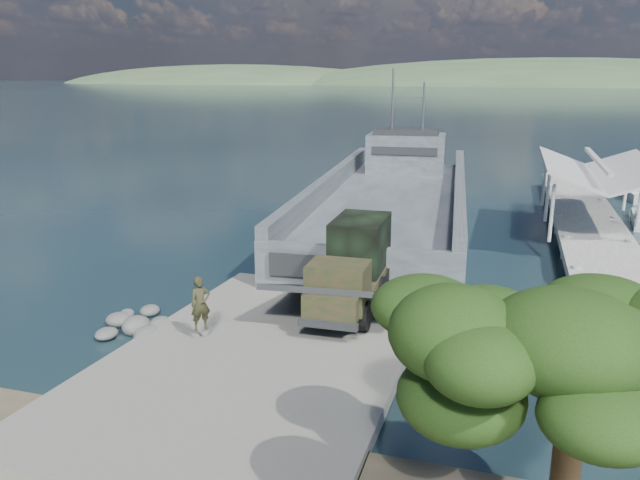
{
  "coord_description": "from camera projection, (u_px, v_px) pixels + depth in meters",
  "views": [
    {
      "loc": [
        7.98,
        -20.31,
        10.17
      ],
      "look_at": [
        -0.03,
        6.0,
        2.78
      ],
      "focal_mm": 35.0,
      "sensor_mm": 36.0,
      "label": 1
    }
  ],
  "objects": [
    {
      "name": "shoreline_rocks",
      "position": [
        139.0,
        326.0,
        25.85
      ],
      "size": [
        3.2,
        5.6,
        0.9
      ],
      "primitive_type": null,
      "color": "#4D4E4B",
      "rests_on": "ground"
    },
    {
      "name": "pier",
      "position": [
        593.0,
        222.0,
        36.91
      ],
      "size": [
        6.4,
        44.0,
        6.1
      ],
      "color": "gray",
      "rests_on": "ground"
    },
    {
      "name": "distant_headlands",
      "position": [
        567.0,
        85.0,
        526.92
      ],
      "size": [
        1000.0,
        240.0,
        48.0
      ],
      "primitive_type": null,
      "color": "#3E5A38",
      "rests_on": "ground"
    },
    {
      "name": "landing_craft",
      "position": [
        392.0,
        208.0,
        43.91
      ],
      "size": [
        12.41,
        38.92,
        11.39
      ],
      "rotation": [
        0.0,
        0.0,
        0.08
      ],
      "color": "#41464D",
      "rests_on": "ground"
    },
    {
      "name": "soldier",
      "position": [
        201.0,
        314.0,
        23.13
      ],
      "size": [
        0.88,
        0.88,
        2.05
      ],
      "primitive_type": "imported",
      "rotation": [
        0.0,
        0.0,
        0.77
      ],
      "color": "#22341C",
      "rests_on": "boat_ramp"
    },
    {
      "name": "military_truck",
      "position": [
        353.0,
        265.0,
        26.55
      ],
      "size": [
        2.62,
        7.62,
        3.51
      ],
      "rotation": [
        0.0,
        0.0,
        0.02
      ],
      "color": "black",
      "rests_on": "boat_ramp"
    },
    {
      "name": "overhang_tree",
      "position": [
        548.0,
        367.0,
        11.52
      ],
      "size": [
        6.75,
        6.22,
        6.13
      ],
      "color": "#392516",
      "rests_on": "ground"
    },
    {
      "name": "sailboat_far",
      "position": [
        636.0,
        194.0,
        52.1
      ],
      "size": [
        2.37,
        6.35,
        7.56
      ],
      "rotation": [
        0.0,
        0.0,
        0.09
      ],
      "color": "silver",
      "rests_on": "ground"
    },
    {
      "name": "boat_ramp",
      "position": [
        265.0,
        355.0,
        22.66
      ],
      "size": [
        10.0,
        18.0,
        0.5
      ],
      "primitive_type": "cube",
      "color": "gray",
      "rests_on": "ground"
    },
    {
      "name": "ground",
      "position": [
        275.0,
        350.0,
        23.65
      ],
      "size": [
        1400.0,
        1400.0,
        0.0
      ],
      "primitive_type": "plane",
      "color": "#162D36",
      "rests_on": "ground"
    }
  ]
}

